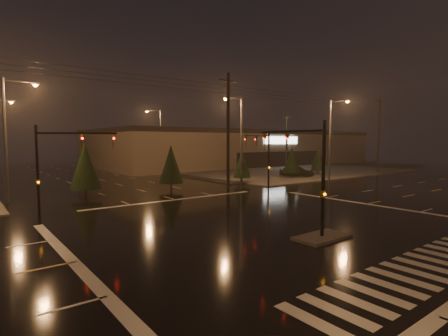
{
  "coord_description": "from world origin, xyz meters",
  "views": [
    {
      "loc": [
        -14.58,
        -14.84,
        4.94
      ],
      "look_at": [
        0.94,
        5.47,
        3.0
      ],
      "focal_mm": 28.0,
      "sensor_mm": 36.0,
      "label": 1
    }
  ],
  "objects": [
    {
      "name": "ground",
      "position": [
        0.0,
        0.0,
        0.0
      ],
      "size": [
        140.0,
        140.0,
        0.0
      ],
      "primitive_type": "plane",
      "color": "black",
      "rests_on": "ground"
    },
    {
      "name": "sidewalk_ne",
      "position": [
        30.0,
        30.0,
        0.06
      ],
      "size": [
        36.0,
        36.0,
        0.12
      ],
      "primitive_type": "cube",
      "color": "#43413C",
      "rests_on": "ground"
    },
    {
      "name": "median_island",
      "position": [
        0.0,
        -4.0,
        0.07
      ],
      "size": [
        3.0,
        1.6,
        0.15
      ],
      "primitive_type": "cube",
      "color": "#43413C",
      "rests_on": "ground"
    },
    {
      "name": "crosswalk",
      "position": [
        0.0,
        -9.0,
        0.01
      ],
      "size": [
        15.0,
        2.6,
        0.01
      ],
      "primitive_type": "cube",
      "color": "beige",
      "rests_on": "ground"
    },
    {
      "name": "stop_bar_far",
      "position": [
        0.0,
        11.0,
        0.01
      ],
      "size": [
        16.0,
        0.5,
        0.01
      ],
      "primitive_type": "cube",
      "color": "beige",
      "rests_on": "ground"
    },
    {
      "name": "parking_lot",
      "position": [
        35.0,
        28.0,
        0.04
      ],
      "size": [
        50.0,
        24.0,
        0.08
      ],
      "primitive_type": "cube",
      "color": "black",
      "rests_on": "ground"
    },
    {
      "name": "retail_building",
      "position": [
        35.0,
        45.99,
        3.84
      ],
      "size": [
        60.2,
        28.3,
        7.2
      ],
      "color": "#725F51",
      "rests_on": "ground"
    },
    {
      "name": "signal_mast_median",
      "position": [
        0.0,
        -3.07,
        3.75
      ],
      "size": [
        0.25,
        4.59,
        6.0
      ],
      "color": "black",
      "rests_on": "ground"
    },
    {
      "name": "signal_mast_ne",
      "position": [
        9.5,
        10.14,
        3.79
      ],
      "size": [
        4.84,
        1.86,
        6.0
      ],
      "color": "black",
      "rests_on": "ground"
    },
    {
      "name": "signal_mast_nw",
      "position": [
        -9.5,
        10.14,
        3.79
      ],
      "size": [
        4.84,
        1.86,
        6.0
      ],
      "color": "black",
      "rests_on": "ground"
    },
    {
      "name": "streetlight_1",
      "position": [
        -11.18,
        18.0,
        5.8
      ],
      "size": [
        2.77,
        0.32,
        10.0
      ],
      "color": "#38383A",
      "rests_on": "ground"
    },
    {
      "name": "streetlight_3",
      "position": [
        11.18,
        16.0,
        5.8
      ],
      "size": [
        2.77,
        0.32,
        10.0
      ],
      "color": "#38383A",
      "rests_on": "ground"
    },
    {
      "name": "streetlight_4",
      "position": [
        11.18,
        36.0,
        5.8
      ],
      "size": [
        2.77,
        0.32,
        10.0
      ],
      "color": "#38383A",
      "rests_on": "ground"
    },
    {
      "name": "streetlight_6",
      "position": [
        22.0,
        11.18,
        5.8
      ],
      "size": [
        0.32,
        2.77,
        10.0
      ],
      "color": "#38383A",
      "rests_on": "ground"
    },
    {
      "name": "utility_pole_1",
      "position": [
        8.0,
        14.0,
        6.13
      ],
      "size": [
        2.2,
        0.32,
        12.0
      ],
      "color": "black",
      "rests_on": "ground"
    },
    {
      "name": "utility_pole_2",
      "position": [
        38.0,
        14.0,
        6.13
      ],
      "size": [
        2.2,
        0.32,
        12.0
      ],
      "color": "black",
      "rests_on": "ground"
    },
    {
      "name": "conifer_0",
      "position": [
        12.09,
        16.55,
        2.31
      ],
      "size": [
        2.06,
        2.06,
        3.92
      ],
      "color": "black",
      "rests_on": "ground"
    },
    {
      "name": "conifer_1",
      "position": [
        21.54,
        17.22,
        2.47
      ],
      "size": [
        2.27,
        2.27,
        4.25
      ],
      "color": "black",
      "rests_on": "ground"
    },
    {
      "name": "conifer_2",
      "position": [
        27.55,
        17.46,
        2.35
      ],
      "size": [
        2.12,
        2.12,
        4.01
      ],
      "color": "black",
      "rests_on": "ground"
    },
    {
      "name": "conifer_3",
      "position": [
        -5.56,
        17.44,
        2.79
      ],
      "size": [
        2.68,
        2.68,
        4.89
      ],
      "color": "black",
      "rests_on": "ground"
    },
    {
      "name": "conifer_4",
      "position": [
        2.77,
        16.8,
        2.65
      ],
      "size": [
        2.5,
        2.5,
        4.6
      ],
      "color": "black",
      "rests_on": "ground"
    },
    {
      "name": "car_parked",
      "position": [
        23.27,
        17.81,
        0.8
      ],
      "size": [
        3.75,
        5.06,
        1.6
      ],
      "primitive_type": "imported",
      "rotation": [
        0.0,
        0.0,
        0.45
      ],
      "color": "black",
      "rests_on": "ground"
    }
  ]
}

